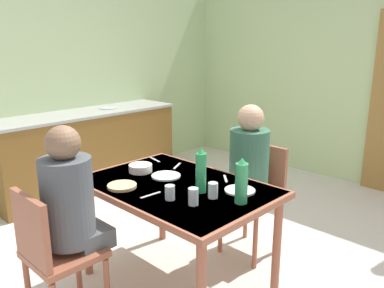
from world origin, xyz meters
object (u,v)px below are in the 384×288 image
(dining_table, at_px, (176,196))
(person_far_diner, at_px, (248,162))
(chair_far_diner, at_px, (257,192))
(serving_bowl_center, at_px, (141,168))
(kitchen_counter, at_px, (87,150))
(person_near_diner, at_px, (70,199))
(water_bottle_green_near, at_px, (241,182))
(water_bottle_green_far, at_px, (201,172))
(chair_near_diner, at_px, (52,251))

(dining_table, relative_size, person_far_diner, 1.65)
(chair_far_diner, distance_m, serving_bowl_center, 0.96)
(chair_far_diner, bearing_deg, person_far_diner, 90.00)
(kitchen_counter, relative_size, person_near_diner, 2.80)
(water_bottle_green_near, distance_m, water_bottle_green_far, 0.29)
(chair_far_diner, distance_m, water_bottle_green_near, 0.91)
(chair_near_diner, bearing_deg, dining_table, 74.59)
(person_far_diner, distance_m, water_bottle_green_far, 0.65)
(water_bottle_green_far, distance_m, serving_bowl_center, 0.59)
(person_far_diner, bearing_deg, water_bottle_green_far, 99.05)
(water_bottle_green_near, bearing_deg, person_near_diner, -135.09)
(kitchen_counter, height_order, water_bottle_green_near, water_bottle_green_near)
(kitchen_counter, bearing_deg, person_far_diner, 1.47)
(chair_near_diner, height_order, serving_bowl_center, chair_near_diner)
(dining_table, bearing_deg, water_bottle_green_near, 6.40)
(kitchen_counter, xyz_separation_m, chair_near_diner, (1.89, -1.38, 0.05))
(person_far_diner, bearing_deg, kitchen_counter, 1.47)
(chair_far_diner, relative_size, water_bottle_green_near, 3.13)
(kitchen_counter, bearing_deg, person_near_diner, -33.35)
(kitchen_counter, bearing_deg, water_bottle_green_near, -11.71)
(dining_table, xyz_separation_m, chair_near_diner, (-0.22, -0.79, -0.17))
(kitchen_counter, bearing_deg, chair_near_diner, -36.13)
(water_bottle_green_far, bearing_deg, water_bottle_green_near, 7.59)
(person_near_diner, relative_size, water_bottle_green_near, 2.77)
(chair_far_diner, distance_m, water_bottle_green_far, 0.87)
(chair_far_diner, xyz_separation_m, person_near_diner, (-0.32, -1.44, 0.28))
(chair_near_diner, bearing_deg, kitchen_counter, 143.87)
(water_bottle_green_near, relative_size, water_bottle_green_far, 0.96)
(kitchen_counter, xyz_separation_m, person_far_diner, (2.22, 0.06, 0.33))
(chair_near_diner, bearing_deg, person_near_diner, 90.00)
(chair_near_diner, bearing_deg, serving_bowl_center, 101.46)
(dining_table, distance_m, person_far_diner, 0.67)
(person_near_diner, bearing_deg, chair_far_diner, 77.38)
(water_bottle_green_far, height_order, serving_bowl_center, water_bottle_green_far)
(person_near_diner, bearing_deg, water_bottle_green_near, 44.91)
(chair_far_diner, relative_size, person_near_diner, 1.13)
(kitchen_counter, height_order, person_near_diner, person_near_diner)
(chair_near_diner, height_order, water_bottle_green_near, water_bottle_green_near)
(kitchen_counter, relative_size, chair_far_diner, 2.48)
(kitchen_counter, relative_size, person_far_diner, 2.80)
(chair_far_diner, distance_m, person_far_diner, 0.31)
(dining_table, distance_m, chair_near_diner, 0.83)
(chair_far_diner, bearing_deg, dining_table, 82.39)
(dining_table, xyz_separation_m, water_bottle_green_far, (0.21, 0.02, 0.22))
(water_bottle_green_near, bearing_deg, kitchen_counter, 168.29)
(chair_near_diner, height_order, water_bottle_green_far, water_bottle_green_far)
(water_bottle_green_far, bearing_deg, person_near_diner, -122.35)
(chair_near_diner, relative_size, water_bottle_green_near, 3.13)
(person_far_diner, xyz_separation_m, water_bottle_green_near, (0.39, -0.60, 0.10))
(person_far_diner, xyz_separation_m, water_bottle_green_far, (0.10, -0.63, 0.10))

